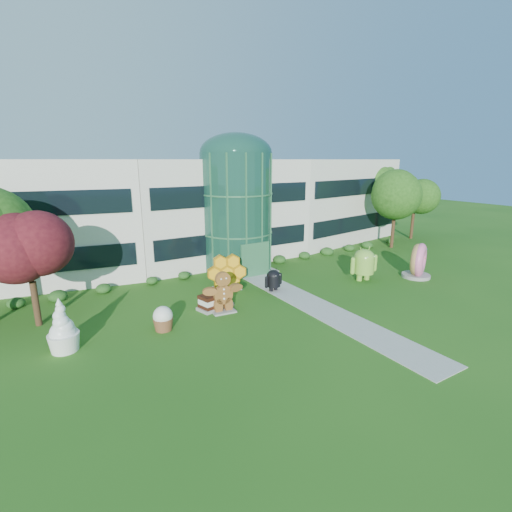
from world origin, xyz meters
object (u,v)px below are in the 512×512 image
donut (418,260)px  android_black (274,279)px  android_green (364,262)px  gingerbread (223,292)px

donut → android_black: bearing=137.2°
android_green → android_black: (-7.50, 1.60, -0.55)m
android_green → donut: size_ratio=1.03×
android_green → donut: (4.22, -1.75, -0.05)m
android_green → android_black: android_green is taller
android_black → donut: 12.19m
donut → gingerbread: (-16.56, 1.77, -0.10)m
donut → gingerbread: donut is taller
android_black → donut: size_ratio=0.65×
donut → android_green: bearing=130.6°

